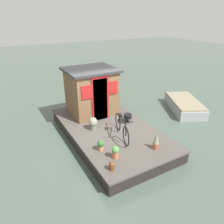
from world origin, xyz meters
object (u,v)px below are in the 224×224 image
at_px(bicycle, 122,127).
at_px(potted_plant_basil, 101,145).
at_px(dinghy_boat, 184,105).
at_px(potted_plant_sage, 115,152).
at_px(charcoal_grill, 128,116).
at_px(potted_plant_succulent, 156,142).
at_px(houseboat_cabin, 92,91).
at_px(potted_plant_rosemary, 93,123).
at_px(mooring_bollard, 112,166).

bearing_deg(bicycle, potted_plant_basil, 110.45).
bearing_deg(dinghy_boat, potted_plant_basil, 106.82).
relative_size(potted_plant_sage, dinghy_boat, 0.14).
height_order(potted_plant_sage, charcoal_grill, potted_plant_sage).
distance_m(potted_plant_succulent, potted_plant_sage, 1.37).
bearing_deg(houseboat_cabin, potted_plant_succulent, -170.54).
distance_m(bicycle, potted_plant_sage, 1.23).
distance_m(potted_plant_rosemary, potted_plant_basil, 1.39).
relative_size(potted_plant_sage, charcoal_grill, 1.17).
bearing_deg(bicycle, potted_plant_rosemary, 33.24).
bearing_deg(potted_plant_succulent, potted_plant_rosemary, 29.48).
distance_m(houseboat_cabin, potted_plant_basil, 3.00).
xyz_separation_m(potted_plant_basil, mooring_bollard, (-0.97, 0.15, -0.06)).
distance_m(potted_plant_sage, potted_plant_basil, 0.60).
xyz_separation_m(potted_plant_sage, charcoal_grill, (1.76, -1.59, 0.03)).
distance_m(potted_plant_basil, dinghy_boat, 5.75).
relative_size(bicycle, potted_plant_rosemary, 3.40).
bearing_deg(charcoal_grill, mooring_bollard, 138.13).
bearing_deg(potted_plant_basil, charcoal_grill, -56.21).
xyz_separation_m(bicycle, potted_plant_rosemary, (0.97, 0.63, -0.12)).
bearing_deg(potted_plant_sage, bicycle, -40.48).
xyz_separation_m(bicycle, mooring_bollard, (-1.34, 1.15, -0.24)).
relative_size(potted_plant_rosemary, dinghy_boat, 0.17).
distance_m(houseboat_cabin, dinghy_boat, 4.79).
bearing_deg(potted_plant_rosemary, charcoal_grill, -95.51).
xyz_separation_m(charcoal_grill, mooring_bollard, (-2.17, 1.94, -0.11)).
relative_size(potted_plant_succulent, potted_plant_rosemary, 1.13).
relative_size(houseboat_cabin, charcoal_grill, 5.98).
distance_m(charcoal_grill, dinghy_boat, 3.76).
height_order(mooring_bollard, dinghy_boat, mooring_bollard).
bearing_deg(bicycle, potted_plant_sage, 139.52).
xyz_separation_m(houseboat_cabin, charcoal_grill, (-1.54, -0.82, -0.72)).
bearing_deg(potted_plant_rosemary, potted_plant_succulent, -150.52).
relative_size(houseboat_cabin, bicycle, 1.23).
xyz_separation_m(bicycle, potted_plant_sage, (-0.93, 0.80, -0.15)).
relative_size(mooring_bollard, dinghy_boat, 0.09).
relative_size(charcoal_grill, mooring_bollard, 1.33).
relative_size(bicycle, potted_plant_succulent, 3.01).
distance_m(potted_plant_sage, dinghy_boat, 5.75).
distance_m(potted_plant_succulent, potted_plant_basil, 1.74).
bearing_deg(dinghy_boat, charcoal_grill, 97.10).
height_order(potted_plant_succulent, potted_plant_rosemary, potted_plant_succulent).
bearing_deg(dinghy_boat, houseboat_cabin, 76.61).
relative_size(houseboat_cabin, mooring_bollard, 7.93).
height_order(potted_plant_rosemary, dinghy_boat, potted_plant_rosemary).
bearing_deg(bicycle, charcoal_grill, -43.88).
relative_size(bicycle, dinghy_boat, 0.57).
xyz_separation_m(potted_plant_basil, charcoal_grill, (1.20, -1.79, 0.05)).
height_order(potted_plant_basil, dinghy_boat, potted_plant_basil).
bearing_deg(bicycle, mooring_bollard, 139.44).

